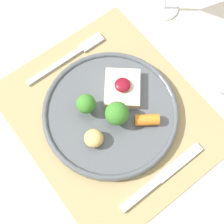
{
  "coord_description": "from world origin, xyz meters",
  "views": [
    {
      "loc": [
        0.19,
        -0.14,
        1.41
      ],
      "look_at": [
        0.0,
        0.0,
        0.8
      ],
      "focal_mm": 50.0,
      "sensor_mm": 36.0,
      "label": 1
    }
  ],
  "objects_px": {
    "knife": "(157,181)",
    "spoon": "(216,78)",
    "fork": "(71,56)",
    "dinner_plate": "(112,112)"
  },
  "relations": [
    {
      "from": "dinner_plate",
      "to": "fork",
      "type": "distance_m",
      "value": 0.17
    },
    {
      "from": "dinner_plate",
      "to": "spoon",
      "type": "xyz_separation_m",
      "value": [
        0.07,
        0.24,
        -0.01
      ]
    },
    {
      "from": "fork",
      "to": "knife",
      "type": "bearing_deg",
      "value": -2.84
    },
    {
      "from": "knife",
      "to": "fork",
      "type": "bearing_deg",
      "value": 174.48
    },
    {
      "from": "knife",
      "to": "spoon",
      "type": "distance_m",
      "value": 0.27
    },
    {
      "from": "dinner_plate",
      "to": "spoon",
      "type": "relative_size",
      "value": 1.52
    },
    {
      "from": "fork",
      "to": "spoon",
      "type": "xyz_separation_m",
      "value": [
        0.25,
        0.22,
        0.0
      ]
    },
    {
      "from": "dinner_plate",
      "to": "knife",
      "type": "distance_m",
      "value": 0.17
    },
    {
      "from": "fork",
      "to": "knife",
      "type": "height_order",
      "value": "knife"
    },
    {
      "from": "dinner_plate",
      "to": "spoon",
      "type": "bearing_deg",
      "value": 73.08
    }
  ]
}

